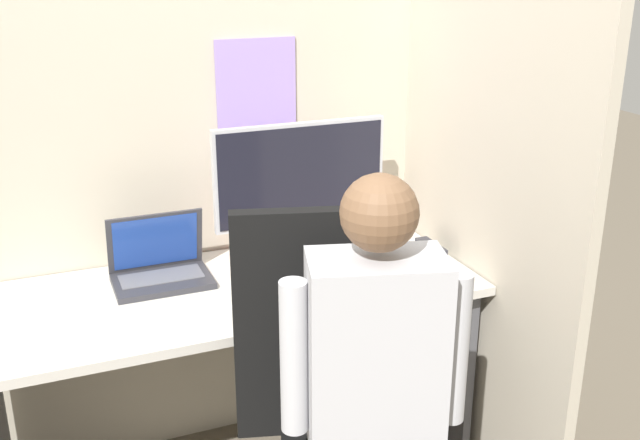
{
  "coord_description": "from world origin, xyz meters",
  "views": [
    {
      "loc": [
        -0.57,
        -1.81,
        1.77
      ],
      "look_at": [
        0.24,
        0.16,
        1.0
      ],
      "focal_mm": 42.0,
      "sensor_mm": 36.0,
      "label": 1
    }
  ],
  "objects_px": {
    "paper_box": "(302,249)",
    "carrot_toy": "(281,306)",
    "stapler": "(431,250)",
    "office_chair": "(344,421)",
    "person": "(391,392)",
    "monitor": "(301,179)",
    "laptop": "(160,269)"
  },
  "relations": [
    {
      "from": "paper_box",
      "to": "carrot_toy",
      "type": "height_order",
      "value": "paper_box"
    },
    {
      "from": "stapler",
      "to": "office_chair",
      "type": "bearing_deg",
      "value": -137.06
    },
    {
      "from": "person",
      "to": "paper_box",
      "type": "bearing_deg",
      "value": 83.95
    },
    {
      "from": "monitor",
      "to": "stapler",
      "type": "bearing_deg",
      "value": -20.86
    },
    {
      "from": "paper_box",
      "to": "office_chair",
      "type": "xyz_separation_m",
      "value": [
        -0.14,
        -0.69,
        -0.23
      ]
    },
    {
      "from": "monitor",
      "to": "laptop",
      "type": "height_order",
      "value": "monitor"
    },
    {
      "from": "paper_box",
      "to": "laptop",
      "type": "distance_m",
      "value": 0.5
    },
    {
      "from": "carrot_toy",
      "to": "office_chair",
      "type": "height_order",
      "value": "office_chair"
    },
    {
      "from": "paper_box",
      "to": "monitor",
      "type": "bearing_deg",
      "value": 90.0
    },
    {
      "from": "paper_box",
      "to": "person",
      "type": "height_order",
      "value": "person"
    },
    {
      "from": "paper_box",
      "to": "carrot_toy",
      "type": "bearing_deg",
      "value": -119.03
    },
    {
      "from": "monitor",
      "to": "laptop",
      "type": "distance_m",
      "value": 0.55
    },
    {
      "from": "office_chair",
      "to": "person",
      "type": "height_order",
      "value": "person"
    },
    {
      "from": "monitor",
      "to": "office_chair",
      "type": "distance_m",
      "value": 0.86
    },
    {
      "from": "carrot_toy",
      "to": "person",
      "type": "xyz_separation_m",
      "value": [
        0.12,
        -0.48,
        -0.04
      ]
    },
    {
      "from": "laptop",
      "to": "monitor",
      "type": "bearing_deg",
      "value": 1.54
    },
    {
      "from": "office_chair",
      "to": "monitor",
      "type": "bearing_deg",
      "value": 78.54
    },
    {
      "from": "stapler",
      "to": "office_chair",
      "type": "distance_m",
      "value": 0.8
    },
    {
      "from": "paper_box",
      "to": "person",
      "type": "distance_m",
      "value": 0.86
    },
    {
      "from": "paper_box",
      "to": "monitor",
      "type": "xyz_separation_m",
      "value": [
        0.0,
        0.0,
        0.26
      ]
    },
    {
      "from": "person",
      "to": "stapler",
      "type": "bearing_deg",
      "value": 53.46
    },
    {
      "from": "carrot_toy",
      "to": "office_chair",
      "type": "xyz_separation_m",
      "value": [
        0.07,
        -0.31,
        -0.22
      ]
    },
    {
      "from": "laptop",
      "to": "office_chair",
      "type": "height_order",
      "value": "office_chair"
    },
    {
      "from": "paper_box",
      "to": "laptop",
      "type": "height_order",
      "value": "laptop"
    },
    {
      "from": "stapler",
      "to": "carrot_toy",
      "type": "distance_m",
      "value": 0.67
    },
    {
      "from": "stapler",
      "to": "carrot_toy",
      "type": "relative_size",
      "value": 1.17
    },
    {
      "from": "laptop",
      "to": "person",
      "type": "distance_m",
      "value": 0.94
    },
    {
      "from": "office_chair",
      "to": "paper_box",
      "type": "bearing_deg",
      "value": 78.49
    },
    {
      "from": "laptop",
      "to": "office_chair",
      "type": "xyz_separation_m",
      "value": [
        0.36,
        -0.68,
        -0.24
      ]
    },
    {
      "from": "laptop",
      "to": "stapler",
      "type": "xyz_separation_m",
      "value": [
        0.92,
        -0.15,
        -0.02
      ]
    },
    {
      "from": "paper_box",
      "to": "laptop",
      "type": "bearing_deg",
      "value": -178.79
    },
    {
      "from": "monitor",
      "to": "person",
      "type": "bearing_deg",
      "value": -96.03
    }
  ]
}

